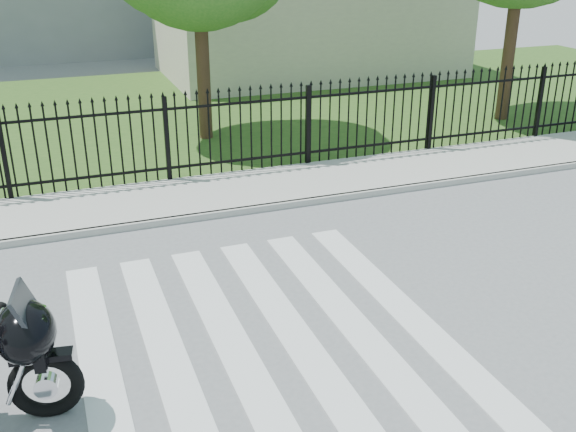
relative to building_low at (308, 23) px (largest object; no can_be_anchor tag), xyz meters
name	(u,v)px	position (x,y,z in m)	size (l,w,h in m)	color
ground	(264,339)	(-7.00, -16.00, -1.75)	(120.00, 120.00, 0.00)	slate
crosswalk	(264,338)	(-7.00, -16.00, -1.74)	(5.00, 5.50, 0.01)	silver
sidewalk	(180,198)	(-7.00, -11.00, -1.69)	(40.00, 2.00, 0.12)	#ADAAA3
curb	(192,218)	(-7.00, -12.00, -1.69)	(40.00, 0.12, 0.12)	#ADAAA3
grass_strip	(128,115)	(-7.00, -4.00, -1.74)	(40.00, 12.00, 0.02)	#2C501B
iron_fence	(167,141)	(-7.00, -10.00, -0.85)	(26.00, 0.04, 1.80)	black
building_low	(308,23)	(0.00, 0.00, 0.00)	(10.00, 6.00, 3.50)	beige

